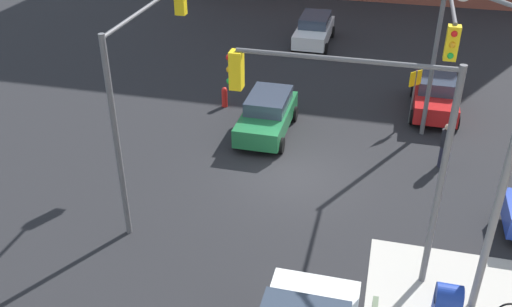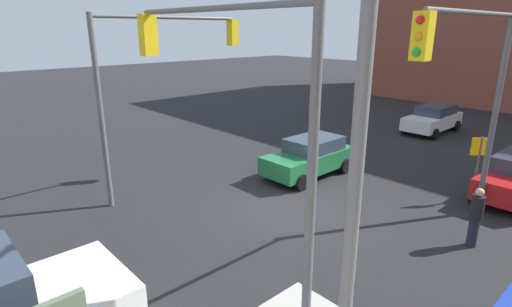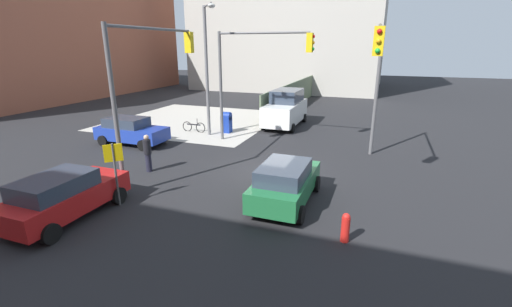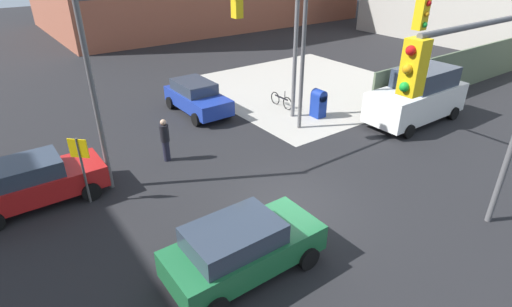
% 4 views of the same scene
% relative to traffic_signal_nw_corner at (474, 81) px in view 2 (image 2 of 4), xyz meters
% --- Properties ---
extents(ground_plane, '(120.00, 120.00, 0.00)m').
position_rel_traffic_signal_nw_corner_xyz_m(ground_plane, '(2.21, -4.50, -4.66)').
color(ground_plane, black).
extents(traffic_signal_nw_corner, '(5.94, 0.36, 6.50)m').
position_rel_traffic_signal_nw_corner_xyz_m(traffic_signal_nw_corner, '(0.00, 0.00, 0.00)').
color(traffic_signal_nw_corner, '#59595B').
rests_on(traffic_signal_nw_corner, ground).
extents(traffic_signal_se_corner, '(6.03, 0.36, 6.50)m').
position_rel_traffic_signal_nw_corner_xyz_m(traffic_signal_se_corner, '(4.39, -9.00, 0.01)').
color(traffic_signal_se_corner, '#59595B').
rests_on(traffic_signal_se_corner, ground).
extents(traffic_signal_ne_corner, '(0.36, 5.72, 6.50)m').
position_rel_traffic_signal_nw_corner_xyz_m(traffic_signal_ne_corner, '(6.71, -2.19, -0.01)').
color(traffic_signal_ne_corner, '#59595B').
rests_on(traffic_signal_ne_corner, ground).
extents(street_lamp_corner, '(2.27, 1.75, 8.00)m').
position_rel_traffic_signal_nw_corner_xyz_m(street_lamp_corner, '(7.12, 1.07, 0.04)').
color(street_lamp_corner, slate).
rests_on(street_lamp_corner, ground).
extents(warning_sign_two_way, '(0.48, 0.48, 2.40)m').
position_rel_traffic_signal_nw_corner_xyz_m(warning_sign_two_way, '(-3.19, -0.53, -3.02)').
color(warning_sign_two_way, '#4C4C4C').
rests_on(warning_sign_two_way, ground).
extents(fire_hydrant, '(0.26, 0.26, 0.94)m').
position_rel_traffic_signal_nw_corner_xyz_m(fire_hydrant, '(-2.79, -8.70, -4.17)').
color(fire_hydrant, red).
rests_on(fire_hydrant, ground).
extents(hatchback_green, '(4.20, 2.02, 1.62)m').
position_rel_traffic_signal_nw_corner_xyz_m(hatchback_green, '(-0.84, -6.27, -3.82)').
color(hatchback_green, '#1E6638').
rests_on(hatchback_green, ground).
extents(sedan_white, '(4.42, 2.02, 1.62)m').
position_rel_traffic_signal_nw_corner_xyz_m(sedan_white, '(-12.10, -6.11, -3.81)').
color(sedan_white, white).
rests_on(sedan_white, ground).
extents(pedestrian_crossing, '(0.36, 0.36, 1.79)m').
position_rel_traffic_signal_nw_corner_xyz_m(pedestrian_crossing, '(0.21, 0.70, -3.72)').
color(pedestrian_crossing, black).
rests_on(pedestrian_crossing, ground).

